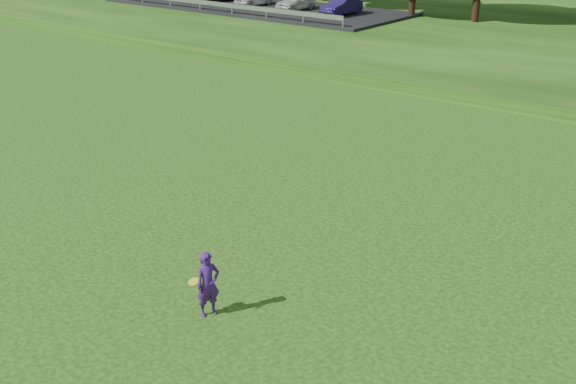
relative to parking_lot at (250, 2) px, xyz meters
The scene contains 4 objects.
ground 40.79m from the parking_lot, 53.55° to the right, with size 140.00×140.00×0.00m, color #123B0B.
walking_path 27.42m from the parking_lot, 27.86° to the right, with size 130.00×1.60×0.04m, color gray.
parking_lot is the anchor object (origin of this frame).
woman 42.77m from the parking_lot, 50.19° to the right, with size 0.62×0.62×1.46m.
Camera 1 is at (12.74, -9.49, 8.25)m, focal length 45.00 mm.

